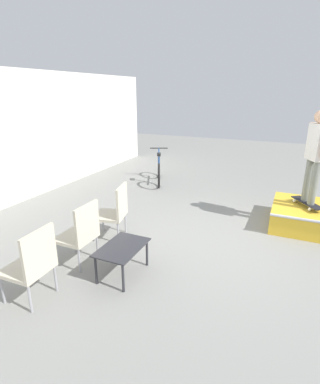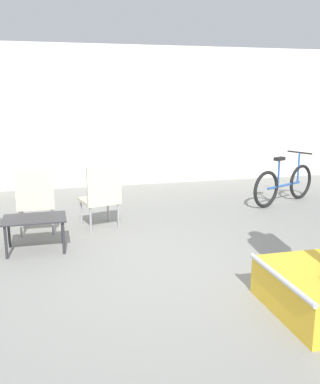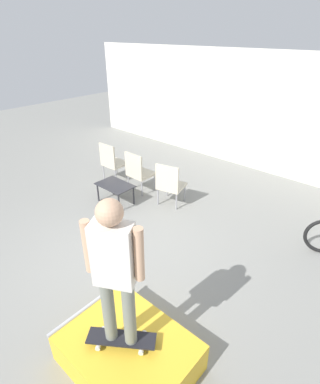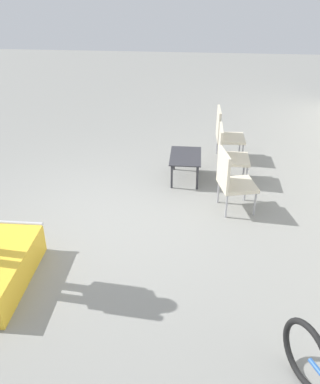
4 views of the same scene
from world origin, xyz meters
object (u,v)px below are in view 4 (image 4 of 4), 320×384
object	(u,v)px
patio_chair_center	(228,153)
patio_chair_right	(232,179)
coffee_table	(185,159)
patio_chair_left	(225,132)

from	to	relation	value
patio_chair_center	patio_chair_right	distance (m)	0.95
patio_chair_center	coffee_table	bearing A→B (deg)	89.87
patio_chair_left	patio_chair_right	distance (m)	1.86
coffee_table	patio_chair_right	world-z (taller)	patio_chair_right
coffee_table	patio_chair_center	size ratio (longest dim) A/B	0.81
patio_chair_left	patio_chair_right	xyz separation A→B (m)	(1.86, 0.00, 0.00)
patio_chair_center	patio_chair_left	bearing A→B (deg)	-0.12
coffee_table	patio_chair_left	xyz separation A→B (m)	(-0.92, 0.71, 0.14)
patio_chair_left	coffee_table	bearing A→B (deg)	140.31
coffee_table	patio_chair_right	distance (m)	1.19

